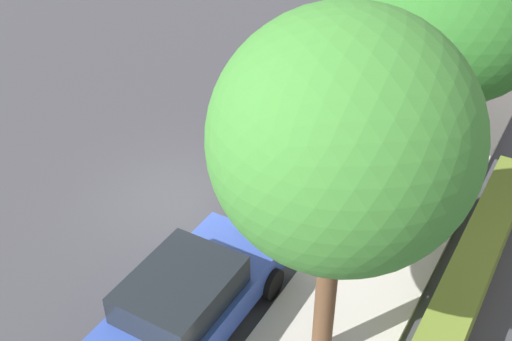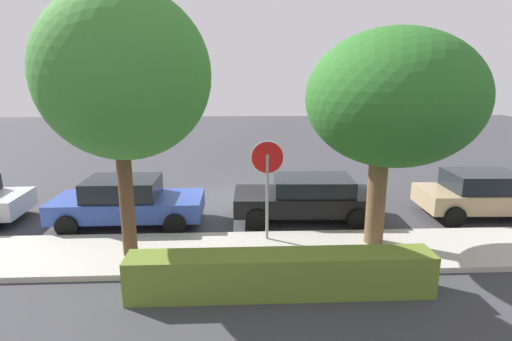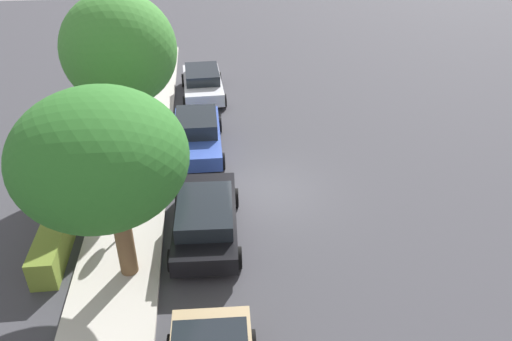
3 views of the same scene
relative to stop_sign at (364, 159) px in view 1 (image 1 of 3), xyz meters
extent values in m
plane|color=#38383D|center=(0.91, -3.91, -1.99)|extent=(60.00, 60.00, 0.00)
cube|color=#B2ADA3|center=(0.91, 0.70, -1.92)|extent=(32.00, 2.39, 0.14)
cylinder|color=gray|center=(0.00, 0.00, -0.75)|extent=(0.08, 0.08, 2.48)
cylinder|color=white|center=(0.00, 0.00, 0.41)|extent=(0.88, 0.02, 0.88)
cylinder|color=red|center=(0.00, 0.00, 0.41)|extent=(0.83, 0.03, 0.83)
cube|color=black|center=(-1.31, -1.84, -1.39)|extent=(4.45, 2.04, 0.58)
cube|color=black|center=(-1.57, -1.83, -0.86)|extent=(2.47, 1.74, 0.49)
cylinder|color=black|center=(0.22, -0.98, -1.67)|extent=(0.65, 0.25, 0.64)
cylinder|color=black|center=(0.14, -2.84, -1.67)|extent=(0.65, 0.25, 0.64)
cylinder|color=black|center=(-2.75, -0.85, -1.67)|extent=(0.65, 0.25, 0.64)
cylinder|color=black|center=(-2.83, -2.71, -1.67)|extent=(0.65, 0.25, 0.64)
cube|color=#2D479E|center=(4.10, -1.61, -1.39)|extent=(4.46, 1.83, 0.58)
cube|color=black|center=(4.25, -1.62, -0.82)|extent=(2.13, 1.61, 0.58)
cylinder|color=black|center=(2.59, -0.70, -1.67)|extent=(0.64, 0.22, 0.64)
cylinder|color=black|center=(2.58, -2.52, -1.67)|extent=(0.64, 0.22, 0.64)
cube|color=tan|center=(-7.14, -1.84, -1.39)|extent=(4.03, 1.96, 0.59)
cube|color=black|center=(-7.06, -1.84, -0.81)|extent=(2.20, 1.68, 0.57)
cylinder|color=black|center=(-8.52, -2.71, -1.67)|extent=(0.65, 0.24, 0.64)
cylinder|color=black|center=(-8.46, -0.88, -1.67)|extent=(0.65, 0.24, 0.64)
cylinder|color=black|center=(-5.82, -2.80, -1.67)|extent=(0.65, 0.24, 0.64)
cylinder|color=black|center=(-5.76, -0.97, -1.67)|extent=(0.65, 0.24, 0.64)
cylinder|color=brown|center=(-2.83, 0.34, -0.64)|extent=(0.49, 0.49, 2.70)
ellipsoid|color=#286623|center=(-3.00, 0.52, 1.95)|extent=(4.25, 4.25, 3.33)
cylinder|color=#513823|center=(3.47, 0.79, -0.44)|extent=(0.35, 0.35, 3.09)
ellipsoid|color=#387A2D|center=(3.29, 0.78, 2.51)|extent=(3.89, 3.89, 3.85)
cube|color=olive|center=(-0.10, 2.59, -1.53)|extent=(6.35, 0.75, 0.91)
camera|label=1|loc=(10.46, 3.53, 7.33)|focal=45.00mm
camera|label=2|loc=(0.76, 10.12, 2.52)|focal=28.00mm
camera|label=3|loc=(-13.55, -2.09, 7.97)|focal=35.00mm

